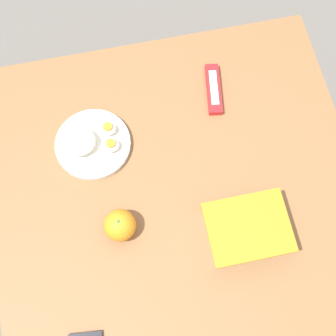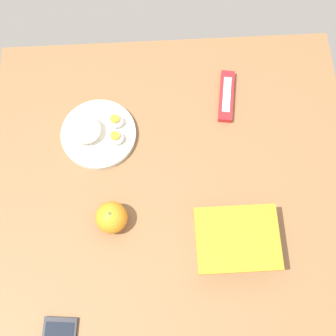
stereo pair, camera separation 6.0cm
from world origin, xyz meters
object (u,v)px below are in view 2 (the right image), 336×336
candy_bar (226,96)px  orange_fruit (111,217)px  food_container (235,242)px  rice_plate (97,133)px

candy_bar → orange_fruit: bearing=46.4°
food_container → rice_plate: bearing=-43.0°
orange_fruit → rice_plate: (0.04, -0.23, -0.02)m
food_container → rice_plate: 0.45m
food_container → candy_bar: size_ratio=1.26×
food_container → orange_fruit: (0.29, -0.07, 0.01)m
orange_fruit → rice_plate: orange_fruit is taller
orange_fruit → candy_bar: orange_fruit is taller
food_container → orange_fruit: 0.30m
orange_fruit → candy_bar: (-0.31, -0.33, -0.03)m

